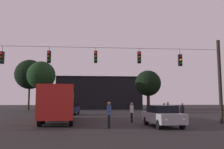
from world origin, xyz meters
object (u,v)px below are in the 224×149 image
Objects in this scene: pedestrian_trailing at (164,111)px; tree_behind_building at (148,83)px; pedestrian_near_bus at (168,110)px; city_bus at (59,101)px; car_far_left at (71,109)px; pedestrian_crossing_left at (132,111)px; tree_left_silhouette at (41,75)px; car_near_right at (162,116)px; pedestrian_crossing_center at (182,111)px; pedestrian_far_side at (109,113)px; tree_right_far at (30,74)px.

pedestrian_trailing is 19.06m from tree_behind_building.
city_bus is at bearing 173.57° from pedestrian_near_bus.
pedestrian_near_bus is (9.51, -11.56, 0.22)m from car_far_left.
tree_left_silhouette reaches higher than pedestrian_crossing_left.
pedestrian_crossing_center is at bearing 49.33° from car_near_right.
pedestrian_far_side is (3.97, -16.19, 0.22)m from car_far_left.
pedestrian_far_side is at bearing -140.18° from pedestrian_near_bus.
pedestrian_crossing_center is at bearing -42.75° from pedestrian_near_bus.
pedestrian_near_bus is 18.28m from tree_behind_building.
pedestrian_far_side reaches higher than pedestrian_near_bus.
pedestrian_near_bus is at bearing 67.29° from car_near_right.
pedestrian_crossing_left is 33.02m from tree_right_far.
pedestrian_crossing_center reaches higher than car_far_left.
pedestrian_trailing is (9.06, -1.79, -0.91)m from city_bus.
car_near_right is at bearing -63.21° from car_far_left.
pedestrian_trailing is 24.06m from tree_left_silhouette.
tree_behind_building reaches higher than car_near_right.
car_far_left is 9.81m from tree_left_silhouette.
pedestrian_crossing_left is 1.00× the size of pedestrian_trailing.
pedestrian_near_bus is 0.91m from pedestrian_trailing.
pedestrian_crossing_left is 0.95× the size of pedestrian_far_side.
tree_left_silhouette is at bearing 179.07° from tree_behind_building.
tree_left_silhouette is at bearing -66.35° from tree_right_far.
car_near_right is 0.99× the size of car_far_left.
city_bus is 1.36× the size of tree_left_silhouette.
pedestrian_trailing is at bearing -52.64° from tree_left_silhouette.
pedestrian_trailing reaches higher than car_far_left.
pedestrian_far_side is 0.18× the size of tree_right_far.
tree_right_far is at bearing 124.98° from pedestrian_crossing_center.
pedestrian_near_bus is 7.22m from pedestrian_far_side.
pedestrian_crossing_left is 0.17× the size of tree_right_far.
tree_right_far is at bearing 109.61° from city_bus.
city_bus reaches higher than pedestrian_crossing_left.
pedestrian_crossing_left and pedestrian_trailing have the same top height.
tree_left_silhouette is at bearing 127.36° from pedestrian_trailing.
pedestrian_trailing is at bearing 172.63° from pedestrian_crossing_center.
tree_behind_building reaches higher than pedestrian_far_side.
pedestrian_near_bus is at bearing -97.90° from tree_behind_building.
pedestrian_trailing is 0.95× the size of pedestrian_far_side.
city_bus is 18.17m from tree_left_silhouette.
city_bus is at bearing -90.62° from car_far_left.
city_bus is 10.83m from pedestrian_crossing_center.
tree_right_far reaches higher than pedestrian_near_bus.
tree_right_far reaches higher than tree_left_silhouette.
car_far_left is at bearing 103.77° from pedestrian_far_side.
car_far_left is at bearing -50.39° from tree_left_silhouette.
tree_left_silhouette reaches higher than pedestrian_trailing.
tree_left_silhouette is (-9.31, 22.64, 4.88)m from pedestrian_far_side.
city_bus is 9.73m from pedestrian_near_bus.
pedestrian_near_bus reaches higher than car_near_right.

